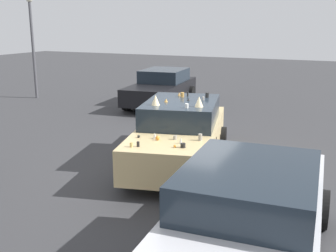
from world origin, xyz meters
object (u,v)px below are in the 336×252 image
art_car_decorated (180,133)px  lot_lamp_post (32,37)px  parked_sedan_near_right (251,212)px  parked_sedan_row_back_center (162,88)px

art_car_decorated → lot_lamp_post: size_ratio=1.09×
parked_sedan_near_right → lot_lamp_post: size_ratio=1.01×
parked_sedan_row_back_center → parked_sedan_near_right: size_ratio=1.03×
art_car_decorated → parked_sedan_row_back_center: size_ratio=1.05×
parked_sedan_near_right → lot_lamp_post: bearing=49.6°
parked_sedan_row_back_center → art_car_decorated: bearing=22.9°
art_car_decorated → parked_sedan_near_right: size_ratio=1.09×
art_car_decorated → parked_sedan_near_right: 4.19m
parked_sedan_row_back_center → parked_sedan_near_right: parked_sedan_near_right is taller
art_car_decorated → parked_sedan_row_back_center: (6.27, 3.46, -0.04)m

